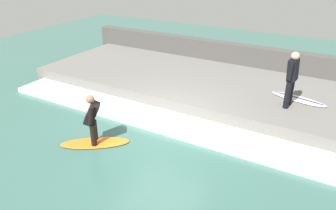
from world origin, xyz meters
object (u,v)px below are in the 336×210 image
Objects in this scene: surfer_waiting_near at (292,77)px; surfboard_waiting_near at (298,99)px; surfboard_riding at (95,143)px; surfer_riding at (92,117)px.

surfer_waiting_near is 1.13m from surfboard_waiting_near.
surfer_waiting_near is at bearing -46.66° from surfboard_riding.
surfer_waiting_near is (3.92, -4.16, 0.63)m from surfer_riding.
surfer_riding is 0.82× the size of surfer_waiting_near.
surfer_waiting_near is (3.92, -4.16, 1.42)m from surfboard_riding.
surfer_waiting_near is at bearing -46.66° from surfer_riding.
surfboard_riding is 0.79m from surfer_riding.
surfer_waiting_near is 0.94× the size of surfboard_waiting_near.
surfer_waiting_near reaches higher than surfer_riding.
surfer_waiting_near reaches higher than surfboard_waiting_near.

